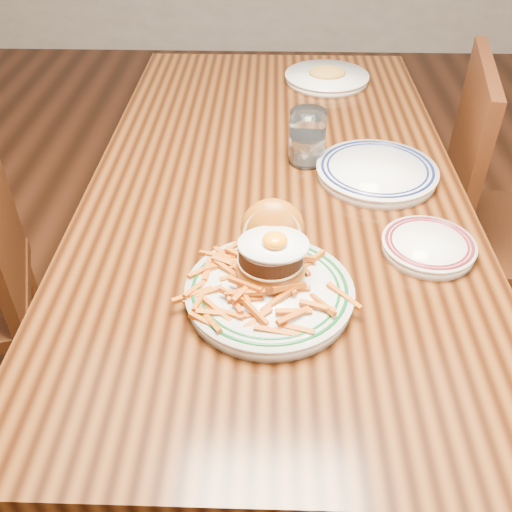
{
  "coord_description": "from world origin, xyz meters",
  "views": [
    {
      "loc": [
        -0.01,
        -1.15,
        1.44
      ],
      "look_at": [
        -0.03,
        -0.43,
        0.85
      ],
      "focal_mm": 40.0,
      "sensor_mm": 36.0,
      "label": 1
    }
  ],
  "objects_px": {
    "table": "(275,207)",
    "main_plate": "(270,277)",
    "chair_right": "(496,220)",
    "side_plate": "(428,246)"
  },
  "relations": [
    {
      "from": "chair_right",
      "to": "table",
      "type": "bearing_deg",
      "value": 27.46
    },
    {
      "from": "table",
      "to": "main_plate",
      "type": "xyz_separation_m",
      "value": [
        -0.01,
        -0.41,
        0.13
      ]
    },
    {
      "from": "table",
      "to": "main_plate",
      "type": "height_order",
      "value": "main_plate"
    },
    {
      "from": "table",
      "to": "chair_right",
      "type": "distance_m",
      "value": 0.68
    },
    {
      "from": "chair_right",
      "to": "side_plate",
      "type": "height_order",
      "value": "chair_right"
    },
    {
      "from": "main_plate",
      "to": "table",
      "type": "bearing_deg",
      "value": 90.77
    },
    {
      "from": "table",
      "to": "side_plate",
      "type": "relative_size",
      "value": 8.95
    },
    {
      "from": "table",
      "to": "main_plate",
      "type": "bearing_deg",
      "value": -91.22
    },
    {
      "from": "main_plate",
      "to": "side_plate",
      "type": "bearing_deg",
      "value": 24.61
    },
    {
      "from": "table",
      "to": "main_plate",
      "type": "distance_m",
      "value": 0.42
    }
  ]
}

